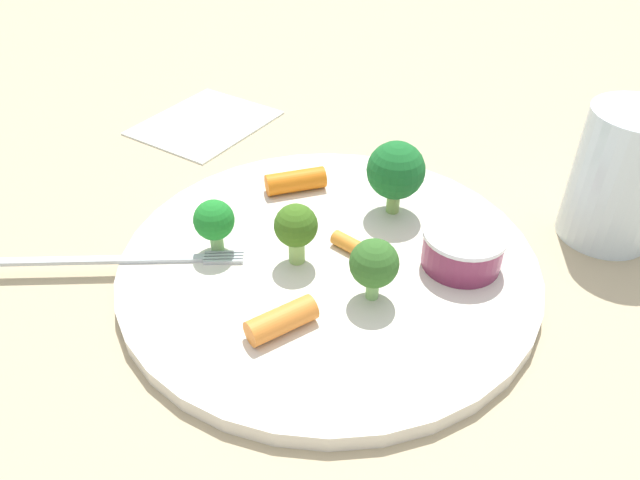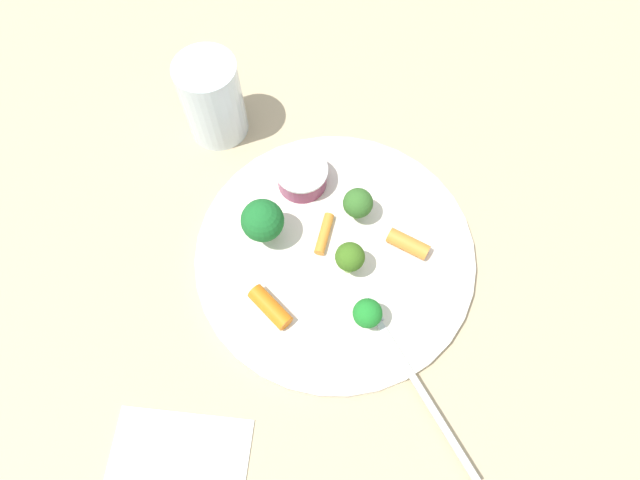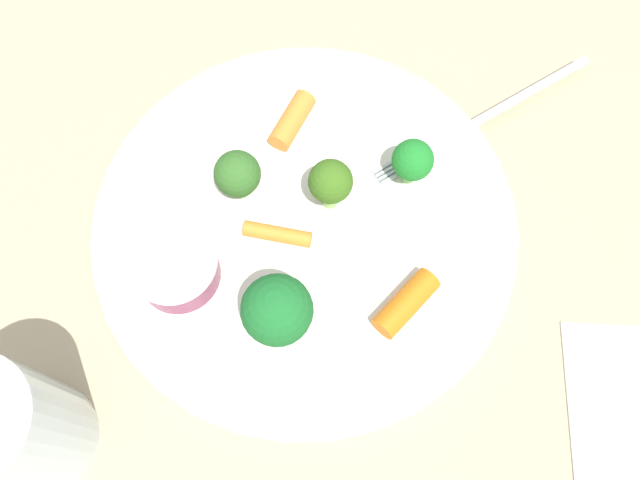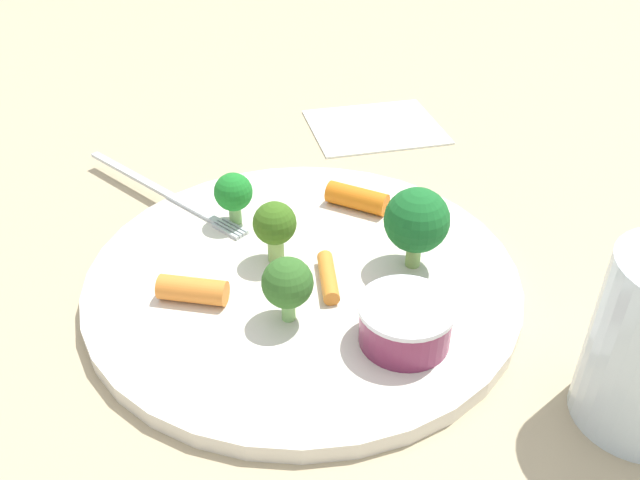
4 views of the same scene
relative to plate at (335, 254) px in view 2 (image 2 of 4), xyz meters
name	(u,v)px [view 2 (image 2 of 4)]	position (x,y,z in m)	size (l,w,h in m)	color
ground_plane	(335,257)	(0.00, 0.00, -0.01)	(2.40, 2.40, 0.00)	tan
plate	(335,254)	(0.00, 0.00, 0.00)	(0.30, 0.30, 0.01)	silver
sauce_cup	(302,176)	(0.05, -0.08, 0.02)	(0.06, 0.06, 0.03)	#7A2A4C
broccoli_floret_0	(350,258)	(-0.02, 0.02, 0.04)	(0.03, 0.03, 0.05)	#95C266
broccoli_floret_1	(367,314)	(-0.04, 0.07, 0.03)	(0.03, 0.03, 0.04)	#83BB6C
broccoli_floret_2	(263,221)	(0.08, -0.01, 0.04)	(0.04, 0.04, 0.06)	#83B45C
broccoli_floret_3	(358,203)	(-0.02, -0.05, 0.03)	(0.03, 0.03, 0.05)	#86C469
carrot_stick_0	(408,244)	(-0.08, -0.02, 0.01)	(0.02, 0.02, 0.05)	orange
carrot_stick_1	(324,234)	(0.01, -0.02, 0.01)	(0.01, 0.01, 0.05)	orange
carrot_stick_2	(270,307)	(0.06, 0.07, 0.01)	(0.02, 0.02, 0.05)	orange
fork	(416,382)	(-0.09, 0.13, 0.01)	(0.12, 0.16, 0.00)	silver
drinking_glass	(212,99)	(0.16, -0.15, 0.05)	(0.07, 0.07, 0.10)	silver
napkin	(176,474)	(0.12, 0.23, 0.00)	(0.13, 0.11, 0.00)	white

